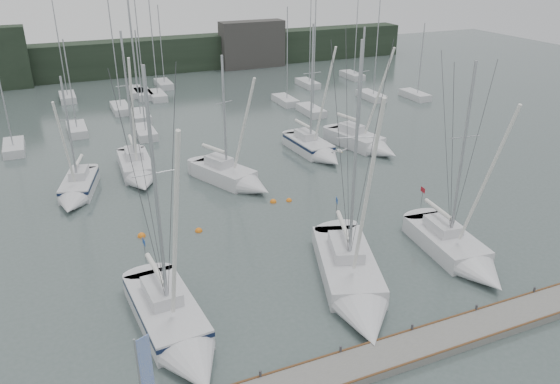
% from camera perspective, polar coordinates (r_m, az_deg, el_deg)
% --- Properties ---
extents(ground, '(160.00, 160.00, 0.00)m').
position_cam_1_polar(ground, '(30.30, 5.86, -11.25)').
color(ground, '#485754').
rests_on(ground, ground).
extents(dock, '(24.00, 2.00, 0.40)m').
position_cam_1_polar(dock, '(26.90, 11.23, -16.46)').
color(dock, '#63635E').
rests_on(dock, ground).
extents(far_treeline, '(90.00, 4.00, 5.00)m').
position_cam_1_polar(far_treeline, '(85.53, -15.08, 13.44)').
color(far_treeline, black).
rests_on(far_treeline, ground).
extents(far_building_right, '(10.00, 3.00, 7.00)m').
position_cam_1_polar(far_building_right, '(87.93, -2.92, 15.16)').
color(far_building_right, '#393735').
rests_on(far_building_right, ground).
extents(mast_forest, '(59.37, 24.52, 14.66)m').
position_cam_1_polar(mast_forest, '(66.68, -13.60, 8.87)').
color(mast_forest, silver).
rests_on(mast_forest, ground).
extents(sailboat_near_left, '(3.47, 9.83, 14.11)m').
position_cam_1_polar(sailboat_near_left, '(27.65, -10.72, -14.11)').
color(sailboat_near_left, silver).
rests_on(sailboat_near_left, ground).
extents(sailboat_near_center, '(6.37, 11.12, 14.59)m').
position_cam_1_polar(sailboat_near_center, '(30.45, 7.83, -9.95)').
color(sailboat_near_center, silver).
rests_on(sailboat_near_center, ground).
extents(sailboat_near_right, '(3.58, 8.93, 12.89)m').
position_cam_1_polar(sailboat_near_right, '(34.88, 18.51, -6.32)').
color(sailboat_near_right, silver).
rests_on(sailboat_near_right, ground).
extents(sailboat_mid_a, '(4.03, 7.44, 9.83)m').
position_cam_1_polar(sailboat_mid_a, '(44.21, -20.50, 0.07)').
color(sailboat_mid_a, silver).
rests_on(sailboat_mid_a, ground).
extents(sailboat_mid_b, '(2.77, 8.17, 12.45)m').
position_cam_1_polar(sailboat_mid_b, '(46.44, -14.60, 2.07)').
color(sailboat_mid_b, silver).
rests_on(sailboat_mid_b, ground).
extents(sailboat_mid_c, '(5.39, 8.13, 10.96)m').
position_cam_1_polar(sailboat_mid_c, '(43.69, -4.64, 1.40)').
color(sailboat_mid_c, silver).
rests_on(sailboat_mid_c, ground).
extents(sailboat_mid_d, '(3.03, 8.01, 12.36)m').
position_cam_1_polar(sailboat_mid_d, '(49.95, 3.78, 4.43)').
color(sailboat_mid_d, silver).
rests_on(sailboat_mid_d, ground).
extents(sailboat_mid_e, '(4.43, 8.44, 11.90)m').
position_cam_1_polar(sailboat_mid_e, '(51.97, 8.99, 5.00)').
color(sailboat_mid_e, silver).
rests_on(sailboat_mid_e, ground).
extents(buoy_a, '(0.50, 0.50, 0.50)m').
position_cam_1_polar(buoy_a, '(37.26, -8.49, -4.07)').
color(buoy_a, orange).
rests_on(buoy_a, ground).
extents(buoy_b, '(0.44, 0.44, 0.44)m').
position_cam_1_polar(buoy_b, '(41.12, 0.95, -0.93)').
color(buoy_b, orange).
rests_on(buoy_b, ground).
extents(buoy_c, '(0.54, 0.54, 0.54)m').
position_cam_1_polar(buoy_c, '(37.37, -14.26, -4.51)').
color(buoy_c, orange).
rests_on(buoy_c, ground).
extents(dock_banner, '(0.60, 0.29, 4.24)m').
position_cam_1_polar(dock_banner, '(22.21, -14.04, -17.92)').
color(dock_banner, '#A1A3A9').
rests_on(dock_banner, dock).
extents(seagull, '(0.94, 0.42, 0.19)m').
position_cam_1_polar(seagull, '(29.68, 6.26, 4.30)').
color(seagull, silver).
rests_on(seagull, ground).
extents(buoy_d, '(0.50, 0.50, 0.50)m').
position_cam_1_polar(buoy_d, '(40.91, -0.72, -1.07)').
color(buoy_d, orange).
rests_on(buoy_d, ground).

